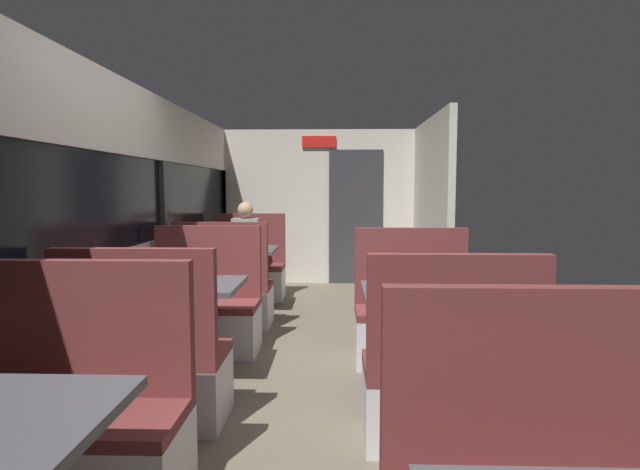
% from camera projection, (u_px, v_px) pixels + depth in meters
% --- Properties ---
extents(ground_plane, '(3.30, 9.20, 0.02)m').
position_uv_depth(ground_plane, '(300.00, 390.00, 3.73)').
color(ground_plane, '#665B4C').
extents(carriage_window_panel_left, '(0.09, 8.48, 2.30)m').
position_uv_depth(carriage_window_panel_left, '(95.00, 235.00, 3.67)').
color(carriage_window_panel_left, beige).
rests_on(carriage_window_panel_left, ground_plane).
extents(carriage_end_bulkhead, '(2.90, 0.11, 2.30)m').
position_uv_depth(carriage_end_bulkhead, '(323.00, 208.00, 7.79)').
color(carriage_end_bulkhead, beige).
rests_on(carriage_end_bulkhead, ground_plane).
extents(carriage_aisle_panel_right, '(0.08, 2.40, 2.30)m').
position_uv_depth(carriage_aisle_panel_right, '(430.00, 211.00, 6.56)').
color(carriage_aisle_panel_right, beige).
rests_on(carriage_aisle_panel_right, ground_plane).
extents(bench_near_window_facing_entry, '(0.95, 0.50, 1.10)m').
position_uv_depth(bench_near_window_facing_entry, '(80.00, 435.00, 2.34)').
color(bench_near_window_facing_entry, silver).
rests_on(bench_near_window_facing_entry, ground_plane).
extents(dining_table_mid_window, '(0.90, 0.70, 0.74)m').
position_uv_depth(dining_table_mid_window, '(180.00, 296.00, 3.83)').
color(dining_table_mid_window, '#9E9EA3').
rests_on(dining_table_mid_window, ground_plane).
extents(bench_mid_window_facing_end, '(0.95, 0.50, 1.10)m').
position_uv_depth(bench_mid_window_facing_end, '(146.00, 371.00, 3.16)').
color(bench_mid_window_facing_end, silver).
rests_on(bench_mid_window_facing_end, ground_plane).
extents(bench_mid_window_facing_entry, '(0.95, 0.50, 1.10)m').
position_uv_depth(bench_mid_window_facing_entry, '(205.00, 315.00, 4.55)').
color(bench_mid_window_facing_entry, silver).
rests_on(bench_mid_window_facing_entry, ground_plane).
extents(dining_table_far_window, '(0.90, 0.70, 0.74)m').
position_uv_depth(dining_table_far_window, '(237.00, 257.00, 6.04)').
color(dining_table_far_window, '#9E9EA3').
rests_on(dining_table_far_window, ground_plane).
extents(bench_far_window_facing_end, '(0.95, 0.50, 1.10)m').
position_uv_depth(bench_far_window_facing_end, '(225.00, 295.00, 5.37)').
color(bench_far_window_facing_end, silver).
rests_on(bench_far_window_facing_end, ground_plane).
extents(bench_far_window_facing_entry, '(0.95, 0.50, 1.10)m').
position_uv_depth(bench_far_window_facing_entry, '(248.00, 273.00, 6.76)').
color(bench_far_window_facing_entry, silver).
rests_on(bench_far_window_facing_entry, ground_plane).
extents(dining_table_rear_aisle, '(0.90, 0.70, 0.74)m').
position_uv_depth(dining_table_rear_aisle, '(428.00, 304.00, 3.57)').
color(dining_table_rear_aisle, '#9E9EA3').
rests_on(dining_table_rear_aisle, ground_plane).
extents(bench_rear_aisle_facing_end, '(0.95, 0.50, 1.10)m').
position_uv_depth(bench_rear_aisle_facing_end, '(449.00, 387.00, 2.90)').
color(bench_rear_aisle_facing_end, silver).
rests_on(bench_rear_aisle_facing_end, ground_plane).
extents(bench_rear_aisle_facing_entry, '(0.95, 0.50, 1.10)m').
position_uv_depth(bench_rear_aisle_facing_entry, '(413.00, 322.00, 4.29)').
color(bench_rear_aisle_facing_entry, silver).
rests_on(bench_rear_aisle_facing_entry, ground_plane).
extents(seated_passenger, '(0.47, 0.55, 1.26)m').
position_uv_depth(seated_passenger, '(246.00, 258.00, 6.67)').
color(seated_passenger, '#26262D').
rests_on(seated_passenger, ground_plane).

